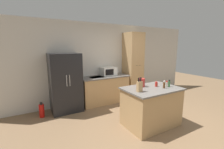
{
  "coord_description": "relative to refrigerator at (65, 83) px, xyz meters",
  "views": [
    {
      "loc": [
        -2.47,
        -2.28,
        1.85
      ],
      "look_at": [
        -0.38,
        1.4,
        1.05
      ],
      "focal_mm": 24.0,
      "sensor_mm": 36.0,
      "label": 1
    }
  ],
  "objects": [
    {
      "name": "spice_bottle_green_herb",
      "position": [
        1.92,
        -1.91,
        0.14
      ],
      "size": [
        0.05,
        0.05,
        0.14
      ],
      "color": "beige",
      "rests_on": "kitchen_island"
    },
    {
      "name": "pantry_cabinet",
      "position": [
        2.41,
        0.04,
        0.33
      ],
      "size": [
        0.56,
        0.62,
        2.32
      ],
      "color": "tan",
      "rests_on": "ground_plane"
    },
    {
      "name": "back_counter",
      "position": [
        1.26,
        0.04,
        -0.38
      ],
      "size": [
        1.61,
        0.64,
        0.89
      ],
      "color": "tan",
      "rests_on": "ground_plane"
    },
    {
      "name": "spice_bottle_short_red",
      "position": [
        1.73,
        -1.77,
        0.13
      ],
      "size": [
        0.06,
        0.06,
        0.11
      ],
      "color": "#B2281E",
      "rests_on": "kitchen_island"
    },
    {
      "name": "refrigerator",
      "position": [
        0.0,
        0.0,
        0.0
      ],
      "size": [
        0.83,
        0.7,
        1.66
      ],
      "color": "black",
      "rests_on": "ground_plane"
    },
    {
      "name": "knife_block",
      "position": [
        1.11,
        -1.89,
        0.19
      ],
      "size": [
        0.11,
        0.07,
        0.31
      ],
      "color": "tan",
      "rests_on": "kitchen_island"
    },
    {
      "name": "kitchen_island",
      "position": [
        1.55,
        -1.81,
        -0.38
      ],
      "size": [
        1.29,
        0.87,
        0.91
      ],
      "color": "tan",
      "rests_on": "ground_plane"
    },
    {
      "name": "microwave",
      "position": [
        1.45,
        0.12,
        0.2
      ],
      "size": [
        0.49,
        0.4,
        0.28
      ],
      "color": "white",
      "rests_on": "back_counter"
    },
    {
      "name": "ground_plane",
      "position": [
        1.58,
        -1.96,
        -0.83
      ],
      "size": [
        14.0,
        14.0,
        0.0
      ],
      "primitive_type": "plane",
      "color": "#846647"
    },
    {
      "name": "wall_back",
      "position": [
        1.58,
        0.37,
        0.47
      ],
      "size": [
        7.2,
        0.06,
        2.6
      ],
      "color": "beige",
      "rests_on": "ground_plane"
    },
    {
      "name": "spice_bottle_amber_oil",
      "position": [
        1.78,
        -1.96,
        0.16
      ],
      "size": [
        0.05,
        0.05,
        0.17
      ],
      "color": "#563319",
      "rests_on": "kitchen_island"
    },
    {
      "name": "kettle",
      "position": [
        1.43,
        -1.59,
        0.17
      ],
      "size": [
        0.16,
        0.16,
        0.22
      ],
      "color": "#B72D28",
      "rests_on": "kitchen_island"
    },
    {
      "name": "spice_bottle_tall_dark",
      "position": [
        1.98,
        -1.94,
        0.15
      ],
      "size": [
        0.04,
        0.04,
        0.17
      ],
      "color": "#337033",
      "rests_on": "kitchen_island"
    },
    {
      "name": "fire_extinguisher",
      "position": [
        -0.68,
        -0.11,
        -0.65
      ],
      "size": [
        0.13,
        0.13,
        0.41
      ],
      "color": "red",
      "rests_on": "ground_plane"
    }
  ]
}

